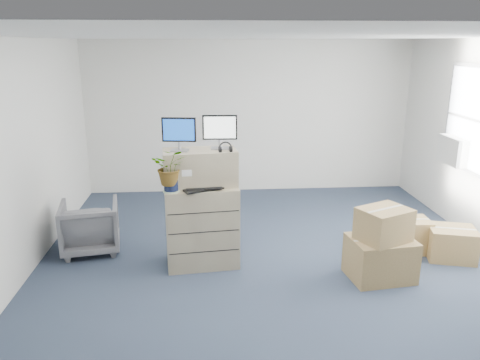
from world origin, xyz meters
The scene contains 17 objects.
ground centered at (0.00, 0.00, 0.00)m, with size 7.00×7.00×0.00m, color #243142.
wall_back centered at (0.00, 3.51, 1.40)m, with size 6.00×0.02×2.80m, color silver.
ac_unit centered at (2.87, 1.40, 1.20)m, with size 0.24×0.60×0.40m, color silver.
filing_cabinet_lower centered at (-0.89, 0.40, 0.52)m, with size 0.89×0.54×1.04m, color gray.
filing_cabinet_upper centered at (-0.89, 0.44, 1.26)m, with size 0.89×0.44×0.44m, color gray.
monitor_left centered at (-1.13, 0.41, 1.71)m, with size 0.41×0.18×0.40m.
monitor_right centered at (-0.64, 0.49, 1.72)m, with size 0.42×0.17×0.42m.
headphones centered at (-0.58, 0.33, 1.53)m, with size 0.16×0.16×0.02m, color black.
keyboard centered at (-0.86, 0.25, 1.05)m, with size 0.48×0.20×0.03m, color black.
mouse centered at (-0.51, 0.33, 1.05)m, with size 0.09×0.06×0.03m, color silver.
water_bottle centered at (-0.84, 0.45, 1.18)m, with size 0.08×0.08×0.28m, color gray.
phone_dock centered at (-0.92, 0.43, 1.09)m, with size 0.07×0.06×0.15m.
external_drive centered at (-0.52, 0.58, 1.07)m, with size 0.20×0.15×0.06m, color black.
tissue_box centered at (-0.58, 0.55, 1.15)m, with size 0.26×0.13×0.10m, color #4480E9.
potted_plant centered at (-1.24, 0.21, 1.28)m, with size 0.45×0.49×0.43m.
office_chair centered at (-2.40, 0.90, 0.38)m, with size 0.74×0.69×0.76m, color #595A5E.
cardboard_boxes centered at (1.61, 0.10, 0.32)m, with size 1.86×1.29×0.89m.
Camera 1 is at (-0.82, -5.12, 2.73)m, focal length 35.00 mm.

